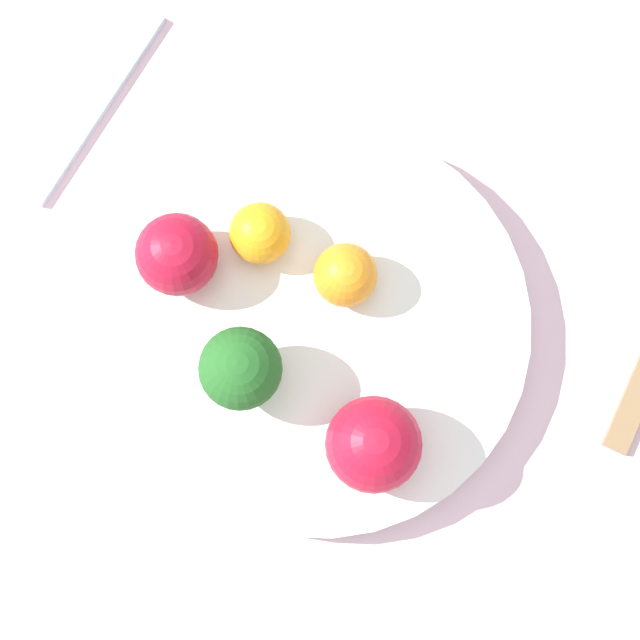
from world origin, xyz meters
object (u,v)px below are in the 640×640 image
apple_green (374,444)px  apple_red (177,255)px  spoon (638,392)px  orange_front (340,272)px  napkin (23,65)px  bowl (320,327)px  broccoli (241,369)px  orange_back (260,233)px

apple_green → apple_red: bearing=76.4°
apple_red → spoon: (0.08, -0.29, -0.05)m
apple_red → orange_front: (0.04, -0.09, -0.01)m
napkin → spoon: size_ratio=1.85×
apple_red → bowl: bearing=-82.8°
broccoli → apple_green: 0.09m
orange_back → spoon: size_ratio=0.46×
bowl → orange_back: bearing=65.7°
apple_red → orange_back: size_ratio=1.33×
apple_red → spoon: apple_red is taller
broccoli → apple_green: size_ratio=1.06×
broccoli → apple_red: broccoli is taller
orange_front → orange_back: (-0.00, 0.06, -0.00)m
broccoli → napkin: 0.27m
apple_red → napkin: 0.19m
bowl → broccoli: size_ratio=4.36×
apple_red → orange_front: apple_red is taller
apple_red → apple_green: size_ratio=0.89×
bowl → broccoli: 0.08m
apple_green → spoon: (0.12, -0.13, -0.05)m
bowl → spoon: bearing=-70.6°
broccoli → apple_red: bearing=60.1°
napkin → apple_red: bearing=-111.0°
apple_red → orange_back: bearing=-42.6°
apple_red → apple_green: apple_green is taller
bowl → apple_green: bearing=-127.3°
apple_green → spoon: apple_green is taller
orange_front → spoon: (0.04, -0.20, -0.04)m
orange_front → orange_back: bearing=94.1°
orange_back → orange_front: bearing=-85.9°
bowl → spoon: (0.07, -0.20, -0.01)m
bowl → orange_front: bearing=7.4°
apple_red → napkin: apple_red is taller
orange_back → spoon: bearing=-80.5°
apple_red → spoon: 0.31m
orange_back → bowl: bearing=-114.3°
orange_back → spoon: 0.26m
apple_green → orange_back: bearing=58.4°
apple_red → orange_back: 0.05m
orange_front → orange_back: orange_front is taller
bowl → apple_green: apple_green is taller
orange_back → napkin: bearing=82.4°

